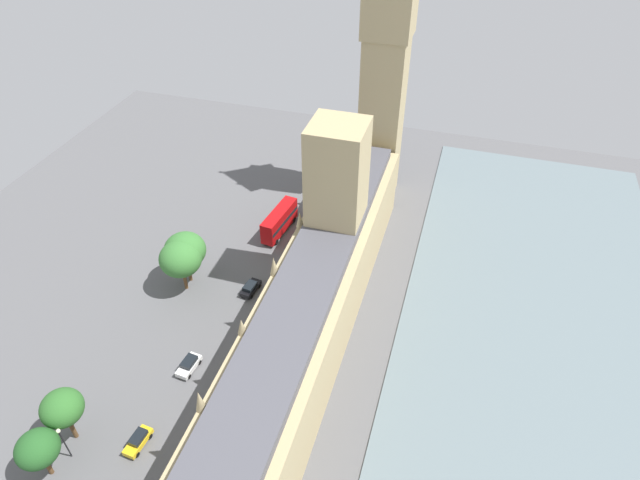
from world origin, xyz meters
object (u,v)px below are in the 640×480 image
object	(u,v)px
car_black_near_tower	(251,288)
pedestrian_under_trees	(317,218)
pedestrian_leading	(288,277)
parliament_building	(314,294)
double_decker_bus_opposite_hall	(279,220)
plane_tree_far_end	(185,250)
car_white_kerbside	(189,365)
plane_tree_midblock	(62,408)
street_lamp_slot_11	(62,438)
clock_tower	(387,46)
plane_tree_corner	(38,449)
plane_tree_slot_10	(181,259)
car_yellow_cab_trailing	(138,441)
pedestrian_by_river_gate	(268,319)

from	to	relation	value
car_black_near_tower	pedestrian_under_trees	world-z (taller)	car_black_near_tower
car_black_near_tower	pedestrian_leading	distance (m)	6.69
parliament_building	double_decker_bus_opposite_hall	world-z (taller)	parliament_building
plane_tree_far_end	car_white_kerbside	bearing A→B (deg)	116.67
car_black_near_tower	plane_tree_midblock	world-z (taller)	plane_tree_midblock
plane_tree_far_end	street_lamp_slot_11	distance (m)	33.71
clock_tower	plane_tree_corner	bearing A→B (deg)	70.77
plane_tree_slot_10	plane_tree_midblock	bearing A→B (deg)	88.51
pedestrian_leading	plane_tree_corner	size ratio (longest dim) A/B	0.20
clock_tower	double_decker_bus_opposite_hall	size ratio (longest dim) A/B	5.52
plane_tree_far_end	plane_tree_corner	bearing A→B (deg)	89.39
plane_tree_midblock	plane_tree_slot_10	distance (m)	29.06
car_black_near_tower	plane_tree_midblock	distance (m)	33.84
car_white_kerbside	street_lamp_slot_11	xyz separation A→B (m)	(7.95, 16.56, 3.32)
parliament_building	street_lamp_slot_11	xyz separation A→B (m)	(23.17, 28.74, -3.75)
pedestrian_leading	plane_tree_far_end	bearing A→B (deg)	-146.60
street_lamp_slot_11	parliament_building	bearing A→B (deg)	-128.87
double_decker_bus_opposite_hall	car_yellow_cab_trailing	distance (m)	46.88
car_white_kerbside	plane_tree_slot_10	bearing A→B (deg)	-55.13
car_white_kerbside	plane_tree_far_end	distance (m)	19.94
car_black_near_tower	street_lamp_slot_11	world-z (taller)	street_lamp_slot_11
parliament_building	plane_tree_slot_10	size ratio (longest dim) A/B	8.00
car_yellow_cab_trailing	street_lamp_slot_11	size ratio (longest dim) A/B	0.74
car_black_near_tower	street_lamp_slot_11	distance (m)	35.61
pedestrian_leading	pedestrian_under_trees	size ratio (longest dim) A/B	0.93
pedestrian_under_trees	plane_tree_far_end	size ratio (longest dim) A/B	0.17
car_yellow_cab_trailing	pedestrian_under_trees	world-z (taller)	car_yellow_cab_trailing
parliament_building	clock_tower	size ratio (longest dim) A/B	1.28
pedestrian_leading	plane_tree_far_end	distance (m)	17.71
car_yellow_cab_trailing	plane_tree_corner	xyz separation A→B (m)	(8.33, 6.43, 4.51)
car_white_kerbside	plane_tree_far_end	bearing A→B (deg)	-57.46
car_white_kerbside	parliament_building	bearing A→B (deg)	-135.44
pedestrian_under_trees	pedestrian_by_river_gate	world-z (taller)	pedestrian_by_river_gate
clock_tower	street_lamp_slot_11	xyz separation A→B (m)	(24.10, 69.43, -26.49)
pedestrian_leading	plane_tree_corner	bearing A→B (deg)	-94.98
pedestrian_leading	pedestrian_by_river_gate	size ratio (longest dim) A/B	0.88
parliament_building	plane_tree_corner	distance (m)	39.61
double_decker_bus_opposite_hall	plane_tree_corner	bearing A→B (deg)	86.09
double_decker_bus_opposite_hall	pedestrian_under_trees	bearing A→B (deg)	-130.73
pedestrian_by_river_gate	street_lamp_slot_11	world-z (taller)	street_lamp_slot_11
clock_tower	plane_tree_slot_10	size ratio (longest dim) A/B	6.24
double_decker_bus_opposite_hall	plane_tree_far_end	size ratio (longest dim) A/B	1.12
plane_tree_slot_10	car_yellow_cab_trailing	bearing A→B (deg)	105.56
clock_tower	double_decker_bus_opposite_hall	world-z (taller)	clock_tower
pedestrian_under_trees	street_lamp_slot_11	distance (m)	58.10
plane_tree_far_end	street_lamp_slot_11	size ratio (longest dim) A/B	1.61
double_decker_bus_opposite_hall	pedestrian_by_river_gate	xyz separation A→B (m)	(-6.14, 22.43, -1.87)
parliament_building	pedestrian_by_river_gate	xyz separation A→B (m)	(7.56, 0.47, -7.19)
pedestrian_under_trees	plane_tree_corner	size ratio (longest dim) A/B	0.21
clock_tower	plane_tree_midblock	xyz separation A→B (m)	(25.24, 66.89, -24.41)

